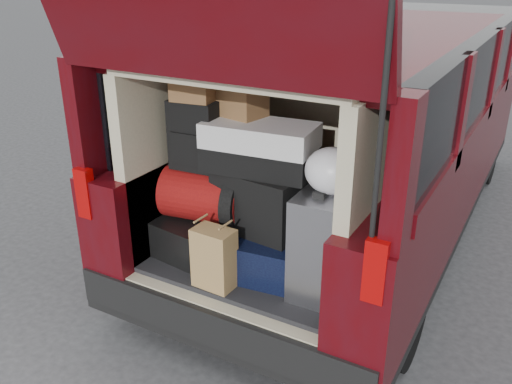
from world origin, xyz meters
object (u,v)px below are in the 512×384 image
Objects in this scene: twotone_duffel at (260,147)px; navy_hardshell at (266,249)px; black_hardshell at (203,231)px; red_duffel at (205,195)px; black_soft_case at (260,201)px; silver_roller at (322,243)px; kraft_bag at (214,258)px; backpack at (196,135)px.

navy_hardshell is at bearing -31.40° from twotone_duffel.
red_duffel reaches higher than black_hardshell.
silver_roller is at bearing -5.42° from black_soft_case.
black_hardshell is at bearing 172.91° from silver_roller.
twotone_duffel reaches higher than black_hardshell.
red_duffel is (0.06, -0.04, 0.28)m from black_hardshell.
kraft_bag is 0.70× the size of black_soft_case.
black_soft_case reaches higher than silver_roller.
navy_hardshell is 1.08× the size of red_duffel.
red_duffel is (-0.40, -0.03, 0.28)m from navy_hardshell.
twotone_duffel reaches higher than navy_hardshell.
silver_roller is (0.84, -0.08, 0.18)m from black_hardshell.
black_soft_case reaches higher than navy_hardshell.
red_duffel is at bearing 175.27° from silver_roller.
twotone_duffel reaches higher than kraft_bag.
black_soft_case is (0.10, 0.34, 0.24)m from kraft_bag.
black_hardshell is at bearing 137.92° from red_duffel.
kraft_bag is 0.71× the size of red_duffel.
red_duffel is at bearing -25.94° from black_hardshell.
navy_hardshell is at bearing -4.29° from red_duffel.
black_soft_case is at bearing 167.23° from silver_roller.
silver_roller is 1.17× the size of black_soft_case.
black_hardshell is 0.65m from backpack.
black_hardshell is 0.93× the size of twotone_duffel.
silver_roller is 0.46m from black_soft_case.
kraft_bag is at bearing -48.23° from backpack.
black_hardshell is at bearing 177.61° from twotone_duffel.
backpack is at bearing 174.88° from silver_roller.
silver_roller is 0.97m from backpack.
silver_roller is 0.95× the size of twotone_duffel.
black_hardshell is 0.74m from twotone_duffel.
silver_roller is at bearing -7.57° from backpack.
black_hardshell is 0.46m from kraft_bag.
kraft_bag reaches higher than navy_hardshell.
red_duffel is 0.37m from backpack.
backpack is (-0.84, 0.06, 0.47)m from silver_roller.
kraft_bag is (-0.53, -0.25, -0.12)m from silver_roller.
kraft_bag is at bearing -39.71° from black_hardshell.
black_hardshell is 1.08× the size of navy_hardshell.
navy_hardshell is at bearing 6.56° from black_hardshell.
red_duffel is at bearing 177.80° from navy_hardshell.
twotone_duffel is (0.34, 0.06, 0.34)m from red_duffel.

